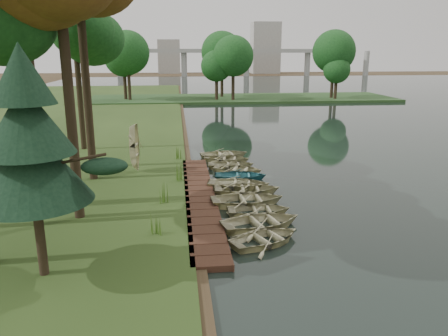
{
  "coord_description": "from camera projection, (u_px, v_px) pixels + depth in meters",
  "views": [
    {
      "loc": [
        -2.72,
        -22.19,
        7.77
      ],
      "look_at": [
        -0.26,
        0.48,
        1.67
      ],
      "focal_mm": 35.0,
      "sensor_mm": 36.0,
      "label": 1
    }
  ],
  "objects": [
    {
      "name": "ground",
      "position": [
        230.0,
        200.0,
        23.6
      ],
      "size": [
        300.0,
        300.0,
        0.0
      ],
      "primitive_type": "plane",
      "color": "#3D2F1D"
    },
    {
      "name": "reeds_3",
      "position": [
        180.0,
        152.0,
        31.31
      ],
      "size": [
        0.6,
        0.6,
        0.94
      ],
      "primitive_type": "cone",
      "color": "#3F661E",
      "rests_on": "bank"
    },
    {
      "name": "boardwalk",
      "position": [
        200.0,
        198.0,
        23.39
      ],
      "size": [
        1.6,
        16.0,
        0.3
      ],
      "primitive_type": "cube",
      "color": "#3A2216",
      "rests_on": "ground"
    },
    {
      "name": "building_a",
      "position": [
        265.0,
        48.0,
        158.86
      ],
      "size": [
        10.0,
        8.0,
        18.0
      ],
      "primitive_type": "cube",
      "color": "#A5A5A0",
      "rests_on": "ground"
    },
    {
      "name": "rowboat_10",
      "position": [
        224.0,
        153.0,
        32.62
      ],
      "size": [
        3.89,
        3.01,
        0.74
      ],
      "primitive_type": "imported",
      "rotation": [
        0.0,
        0.0,
        1.7
      ],
      "color": "#BEB889",
      "rests_on": "water"
    },
    {
      "name": "stored_rowboat",
      "position": [
        137.0,
        167.0,
        28.03
      ],
      "size": [
        3.27,
        2.49,
        0.63
      ],
      "primitive_type": "imported",
      "rotation": [
        3.14,
        0.0,
        1.46
      ],
      "color": "#BEB889",
      "rests_on": "bank"
    },
    {
      "name": "rowboat_0",
      "position": [
        266.0,
        236.0,
        18.04
      ],
      "size": [
        3.84,
        3.37,
        0.66
      ],
      "primitive_type": "imported",
      "rotation": [
        0.0,
        0.0,
        1.98
      ],
      "color": "#BEB889",
      "rests_on": "water"
    },
    {
      "name": "peninsula",
      "position": [
        241.0,
        99.0,
        72.4
      ],
      "size": [
        50.0,
        14.0,
        0.45
      ],
      "primitive_type": "cube",
      "color": "#26451F",
      "rests_on": "ground"
    },
    {
      "name": "rowboat_9",
      "position": [
        227.0,
        157.0,
        31.41
      ],
      "size": [
        3.83,
        3.21,
        0.68
      ],
      "primitive_type": "imported",
      "rotation": [
        0.0,
        0.0,
        1.27
      ],
      "color": "#BEB889",
      "rests_on": "water"
    },
    {
      "name": "rowboat_3",
      "position": [
        248.0,
        198.0,
        22.57
      ],
      "size": [
        3.94,
        2.92,
        0.79
      ],
      "primitive_type": "imported",
      "rotation": [
        0.0,
        0.0,
        1.63
      ],
      "color": "#BEB889",
      "rests_on": "water"
    },
    {
      "name": "building_b",
      "position": [
        169.0,
        56.0,
        160.79
      ],
      "size": [
        8.0,
        8.0,
        12.0
      ],
      "primitive_type": "cube",
      "color": "#A5A5A0",
      "rests_on": "ground"
    },
    {
      "name": "bridge",
      "position": [
        223.0,
        54.0,
        138.31
      ],
      "size": [
        95.9,
        4.0,
        8.6
      ],
      "color": "#A5A5A0",
      "rests_on": "ground"
    },
    {
      "name": "reeds_2",
      "position": [
        180.0,
        171.0,
        26.03
      ],
      "size": [
        0.6,
        0.6,
        1.13
      ],
      "primitive_type": "cone",
      "color": "#3F661E",
      "rests_on": "bank"
    },
    {
      "name": "reeds_1",
      "position": [
        165.0,
        193.0,
        22.11
      ],
      "size": [
        0.6,
        0.6,
        1.07
      ],
      "primitive_type": "cone",
      "color": "#3F661E",
      "rests_on": "bank"
    },
    {
      "name": "tree_6",
      "position": [
        74.0,
        30.0,
        32.33
      ],
      "size": [
        4.56,
        4.56,
        11.06
      ],
      "color": "black",
      "rests_on": "bank"
    },
    {
      "name": "rowboat_1",
      "position": [
        262.0,
        220.0,
        19.61
      ],
      "size": [
        4.23,
        3.45,
        0.77
      ],
      "primitive_type": "imported",
      "rotation": [
        0.0,
        0.0,
        1.81
      ],
      "color": "#BEB889",
      "rests_on": "water"
    },
    {
      "name": "reeds_0",
      "position": [
        156.0,
        225.0,
        18.35
      ],
      "size": [
        0.6,
        0.6,
        0.86
      ],
      "primitive_type": "cone",
      "color": "#3F661E",
      "rests_on": "bank"
    },
    {
      "name": "rowboat_6",
      "position": [
        241.0,
        174.0,
        27.1
      ],
      "size": [
        3.44,
        2.63,
        0.66
      ],
      "primitive_type": "imported",
      "rotation": [
        0.0,
        0.0,
        1.46
      ],
      "color": "#2A6E76",
      "rests_on": "water"
    },
    {
      "name": "rowboat_5",
      "position": [
        239.0,
        182.0,
        25.31
      ],
      "size": [
        4.04,
        3.25,
        0.74
      ],
      "primitive_type": "imported",
      "rotation": [
        0.0,
        0.0,
        1.36
      ],
      "color": "#BEB889",
      "rests_on": "water"
    },
    {
      "name": "rowboat_4",
      "position": [
        247.0,
        188.0,
        24.3
      ],
      "size": [
        3.83,
        2.84,
        0.76
      ],
      "primitive_type": "imported",
      "rotation": [
        0.0,
        0.0,
        1.51
      ],
      "color": "#BEB889",
      "rests_on": "water"
    },
    {
      "name": "pine_tree",
      "position": [
        29.0,
        141.0,
        13.94
      ],
      "size": [
        3.8,
        3.8,
        7.77
      ],
      "color": "black",
      "rests_on": "bank"
    },
    {
      "name": "far_trees",
      "position": [
        221.0,
        60.0,
        70.45
      ],
      "size": [
        45.6,
        5.6,
        8.8
      ],
      "color": "black",
      "rests_on": "peninsula"
    },
    {
      "name": "rowboat_7",
      "position": [
        238.0,
        168.0,
        28.61
      ],
      "size": [
        3.9,
        3.42,
        0.67
      ],
      "primitive_type": "imported",
      "rotation": [
        0.0,
        0.0,
        1.16
      ],
      "color": "#BEB889",
      "rests_on": "water"
    },
    {
      "name": "rowboat_2",
      "position": [
        259.0,
        208.0,
        21.26
      ],
      "size": [
        3.11,
        2.23,
        0.64
      ],
      "primitive_type": "imported",
      "rotation": [
        0.0,
        0.0,
        1.56
      ],
      "color": "#BEB889",
      "rests_on": "water"
    },
    {
      "name": "rowboat_8",
      "position": [
        231.0,
        163.0,
        29.8
      ],
      "size": [
        3.26,
        2.41,
        0.65
      ],
      "primitive_type": "imported",
      "rotation": [
        0.0,
        0.0,
        1.52
      ],
      "color": "#BEB889",
      "rests_on": "water"
    },
    {
      "name": "tree_3",
      "position": [
        17.0,
        2.0,
        19.18
      ],
      "size": [
        5.58,
        5.58,
        12.02
      ],
      "color": "black",
      "rests_on": "bank"
    }
  ]
}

